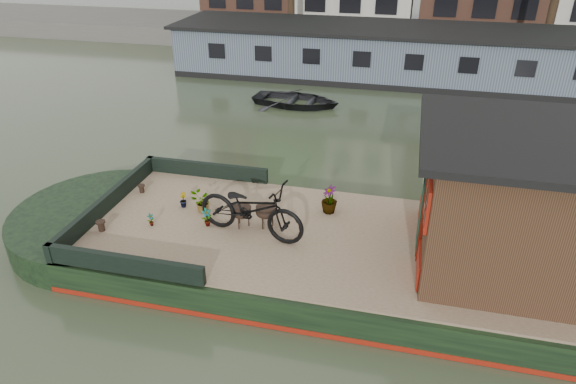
% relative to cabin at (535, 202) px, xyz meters
% --- Properties ---
extents(ground, '(120.00, 120.00, 0.00)m').
position_rel_cabin_xyz_m(ground, '(-2.19, 0.00, -1.88)').
color(ground, '#283220').
rests_on(ground, ground).
extents(houseboat_hull, '(14.01, 4.02, 0.60)m').
position_rel_cabin_xyz_m(houseboat_hull, '(-3.52, 0.00, -1.60)').
color(houseboat_hull, black).
rests_on(houseboat_hull, ground).
extents(houseboat_deck, '(11.80, 3.80, 0.05)m').
position_rel_cabin_xyz_m(houseboat_deck, '(-2.19, 0.00, -1.25)').
color(houseboat_deck, '#947A5C').
rests_on(houseboat_deck, houseboat_hull).
extents(bow_bulwark, '(3.00, 4.00, 0.35)m').
position_rel_cabin_xyz_m(bow_bulwark, '(-7.25, 0.00, -1.05)').
color(bow_bulwark, black).
rests_on(bow_bulwark, houseboat_deck).
extents(cabin, '(4.00, 3.50, 2.42)m').
position_rel_cabin_xyz_m(cabin, '(0.00, 0.00, 0.00)').
color(cabin, black).
rests_on(cabin, houseboat_deck).
extents(bicycle, '(2.27, 1.13, 1.14)m').
position_rel_cabin_xyz_m(bicycle, '(-4.89, -0.24, -0.66)').
color(bicycle, black).
rests_on(bicycle, houseboat_deck).
extents(potted_plant_a, '(0.24, 0.24, 0.39)m').
position_rel_cabin_xyz_m(potted_plant_a, '(-5.85, -0.15, -1.03)').
color(potted_plant_a, brown).
rests_on(potted_plant_a, houseboat_deck).
extents(potted_plant_b, '(0.22, 0.23, 0.32)m').
position_rel_cabin_xyz_m(potted_plant_b, '(-6.63, 0.45, -1.07)').
color(potted_plant_b, maroon).
rests_on(potted_plant_b, houseboat_deck).
extents(potted_plant_c, '(0.54, 0.54, 0.46)m').
position_rel_cabin_xyz_m(potted_plant_c, '(-6.14, 0.33, -1.00)').
color(potted_plant_c, brown).
rests_on(potted_plant_c, houseboat_deck).
extents(potted_plant_d, '(0.46, 0.46, 0.60)m').
position_rel_cabin_xyz_m(potted_plant_d, '(-3.59, 0.96, -0.93)').
color(potted_plant_d, brown).
rests_on(potted_plant_d, houseboat_deck).
extents(potted_plant_e, '(0.16, 0.17, 0.27)m').
position_rel_cabin_xyz_m(potted_plant_e, '(-6.93, -0.41, -1.09)').
color(potted_plant_e, '#99572C').
rests_on(potted_plant_e, houseboat_deck).
extents(brazier_front, '(0.49, 0.49, 0.44)m').
position_rel_cabin_xyz_m(brazier_front, '(-5.17, 0.00, -1.01)').
color(brazier_front, black).
rests_on(brazier_front, houseboat_deck).
extents(brazier_rear, '(0.45, 0.45, 0.45)m').
position_rel_cabin_xyz_m(brazier_rear, '(-4.71, 0.11, -1.00)').
color(brazier_rear, black).
rests_on(brazier_rear, houseboat_deck).
extents(bollard_port, '(0.16, 0.16, 0.18)m').
position_rel_cabin_xyz_m(bollard_port, '(-7.79, 0.82, -1.14)').
color(bollard_port, black).
rests_on(bollard_port, houseboat_deck).
extents(bollard_stbd, '(0.19, 0.19, 0.21)m').
position_rel_cabin_xyz_m(bollard_stbd, '(-7.79, -0.81, -1.12)').
color(bollard_stbd, black).
rests_on(bollard_stbd, houseboat_deck).
extents(dinghy, '(3.40, 2.58, 0.66)m').
position_rel_cabin_xyz_m(dinghy, '(-6.21, 9.42, -1.55)').
color(dinghy, black).
rests_on(dinghy, ground).
extents(far_houseboat, '(20.40, 4.40, 2.11)m').
position_rel_cabin_xyz_m(far_houseboat, '(-2.19, 14.00, -0.91)').
color(far_houseboat, slate).
rests_on(far_houseboat, ground).
extents(quay, '(60.00, 6.00, 0.90)m').
position_rel_cabin_xyz_m(quay, '(-2.19, 20.50, -1.43)').
color(quay, '#47443F').
rests_on(quay, ground).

